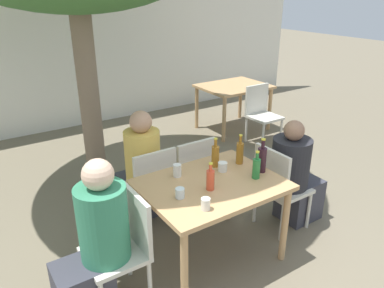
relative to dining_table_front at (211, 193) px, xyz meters
name	(u,v)px	position (x,y,z in m)	size (l,w,h in m)	color
ground_plane	(210,256)	(0.00, 0.00, -0.67)	(30.00, 30.00, 0.00)	#706651
cafe_building_wall	(61,45)	(0.00, 4.16, 0.73)	(10.00, 0.08, 2.80)	white
dining_table_front	(211,193)	(0.00, 0.00, 0.00)	(1.17, 0.89, 0.77)	tan
dining_table_back	(234,91)	(2.29, 2.48, 0.00)	(1.10, 0.88, 0.77)	tan
patio_chair_0	(125,242)	(-0.82, 0.00, -0.17)	(0.44, 0.44, 0.89)	beige
patio_chair_1	(278,184)	(0.82, 0.00, -0.17)	(0.44, 0.44, 0.89)	beige
patio_chair_2	(151,185)	(-0.23, 0.68, -0.17)	(0.44, 0.44, 0.89)	beige
patio_chair_3	(191,173)	(0.23, 0.68, -0.17)	(0.44, 0.44, 0.89)	beige
patio_chair_4	(261,111)	(2.29, 1.81, -0.17)	(0.44, 0.44, 0.89)	beige
person_seated_0	(95,247)	(-1.04, 0.00, -0.11)	(0.58, 0.37, 1.24)	#383842
person_seated_1	(295,177)	(1.05, 0.00, -0.16)	(0.59, 0.38, 1.14)	#383842
person_seated_2	(140,172)	(-0.23, 0.91, -0.12)	(0.35, 0.58, 1.22)	#383842
amber_bottle_0	(240,152)	(0.44, 0.16, 0.21)	(0.07, 0.07, 0.29)	#9E661E
wine_bottle_1	(262,159)	(0.49, -0.07, 0.22)	(0.08, 0.08, 0.32)	#331923
green_bottle_2	(256,168)	(0.37, -0.14, 0.20)	(0.07, 0.07, 0.25)	#287A38
amber_bottle_3	(215,156)	(0.21, 0.24, 0.21)	(0.07, 0.07, 0.28)	#9E661E
soda_bottle_4	(210,179)	(-0.07, -0.08, 0.19)	(0.07, 0.07, 0.24)	#DB4C2D
drinking_glass_0	(206,204)	(-0.28, -0.30, 0.14)	(0.07, 0.07, 0.09)	silver
drinking_glass_1	(180,193)	(-0.35, -0.05, 0.14)	(0.07, 0.07, 0.08)	silver
drinking_glass_2	(223,167)	(0.21, 0.12, 0.14)	(0.08, 0.08, 0.08)	silver
drinking_glass_3	(177,170)	(-0.18, 0.26, 0.15)	(0.07, 0.07, 0.11)	silver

